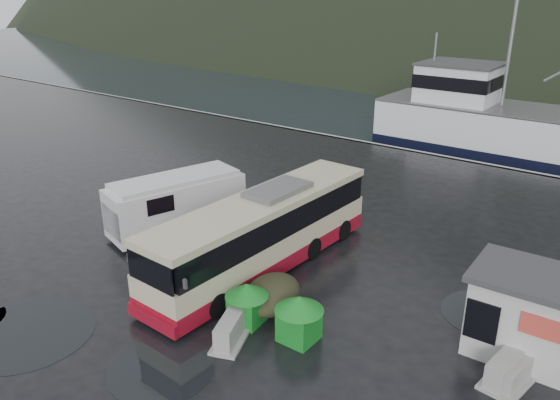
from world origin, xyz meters
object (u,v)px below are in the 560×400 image
Objects in this scene: white_van at (179,230)px; jersey_barrier_a at (231,341)px; waste_bin_right at (299,339)px; dome_tent at (272,307)px; jersey_barrier_c at (513,385)px; coach_bus at (264,267)px; fishing_trawler at (544,141)px; waste_bin_left at (247,322)px; jersey_barrier_b at (503,381)px; ticket_kiosk at (522,353)px.

jersey_barrier_a is (7.52, -4.85, 0.00)m from white_van.
waste_bin_right reaches higher than dome_tent.
waste_bin_right is 6.31m from jersey_barrier_c.
jersey_barrier_c is (9.86, -1.17, 0.00)m from coach_bus.
fishing_trawler is (2.39, 28.74, 0.00)m from dome_tent.
white_van is at bearing 177.30° from coach_bus.
waste_bin_left reaches higher than jersey_barrier_b.
jersey_barrier_b is (7.66, 2.12, 0.00)m from waste_bin_left.
jersey_barrier_a is at bearing -139.73° from waste_bin_right.
waste_bin_left is at bearing -165.06° from jersey_barrier_c.
jersey_barrier_c is (0.28, -0.00, 0.00)m from jersey_barrier_b.
coach_bus is 5.34m from white_van.
coach_bus is 1.80× the size of white_van.
dome_tent is at bearing 152.32° from waste_bin_right.
waste_bin_left is 1.93m from waste_bin_right.
waste_bin_right reaches higher than waste_bin_left.
jersey_barrier_b is at bearing -79.57° from fishing_trawler.
white_van is at bearing 174.00° from jersey_barrier_c.
coach_bus is at bearing 120.42° from waste_bin_left.
jersey_barrier_a reaches higher than jersey_barrier_c.
white_van is at bearing 159.31° from waste_bin_right.
dome_tent is at bearing -163.23° from ticket_kiosk.
coach_bus is 7.70× the size of waste_bin_left.
dome_tent is 7.89m from jersey_barrier_c.
coach_bus reaches higher than waste_bin_left.
waste_bin_left is 0.42× the size of ticket_kiosk.
white_van is 9.79m from waste_bin_right.
fishing_trawler reaches higher than waste_bin_right.
dome_tent is at bearing -43.91° from coach_bus.
waste_bin_left is (1.93, -3.29, 0.00)m from coach_bus.
jersey_barrier_b is (7.56, 0.91, 0.00)m from dome_tent.
dome_tent reaches higher than jersey_barrier_a.
fishing_trawler reaches higher than dome_tent.
ticket_kiosk reaches higher than jersey_barrier_a.
jersey_barrier_c is at bearing -79.01° from fishing_trawler.
white_van is at bearing 178.43° from ticket_kiosk.
white_van is 1.79× the size of ticket_kiosk.
ticket_kiosk is at bearing 26.03° from waste_bin_left.
ticket_kiosk is (5.83, 3.53, 0.00)m from waste_bin_right.
white_van is 2.38× the size of dome_tent.
fishing_trawler reaches higher than jersey_barrier_a.
coach_bus reaches higher than ticket_kiosk.
ticket_kiosk reaches higher than waste_bin_left.
ticket_kiosk reaches higher than white_van.
waste_bin_right is 29.70m from fishing_trawler.
waste_bin_right is 2.15m from jersey_barrier_a.
dome_tent is (2.02, -2.08, 0.00)m from coach_bus.
fishing_trawler is at bearing 85.93° from jersey_barrier_a.
fishing_trawler is (-5.45, 27.83, 0.00)m from jersey_barrier_c.
ticket_kiosk reaches higher than jersey_barrier_c.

